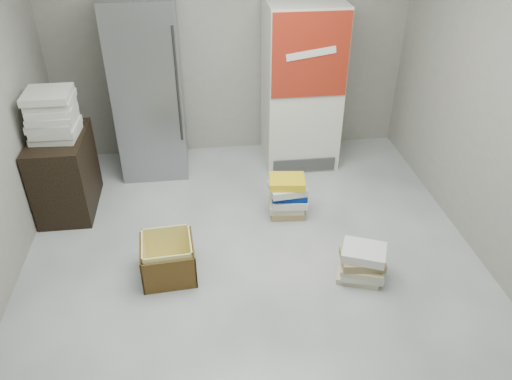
{
  "coord_description": "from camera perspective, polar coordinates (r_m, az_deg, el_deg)",
  "views": [
    {
      "loc": [
        -0.38,
        -2.98,
        2.93
      ],
      "look_at": [
        0.07,
        0.7,
        0.51
      ],
      "focal_mm": 35.0,
      "sensor_mm": 36.0,
      "label": 1
    }
  ],
  "objects": [
    {
      "name": "wood_shelf",
      "position": [
        5.23,
        -20.99,
        1.8
      ],
      "size": [
        0.5,
        0.8,
        0.8
      ],
      "primitive_type": "cube",
      "color": "black",
      "rests_on": "ground"
    },
    {
      "name": "cardboard_box",
      "position": [
        4.29,
        -9.97,
        -7.95
      ],
      "size": [
        0.47,
        0.47,
        0.36
      ],
      "rotation": [
        0.0,
        0.0,
        0.07
      ],
      "color": "yellow",
      "rests_on": "ground"
    },
    {
      "name": "supply_box_stack",
      "position": [
        4.95,
        -22.26,
        7.99
      ],
      "size": [
        0.44,
        0.44,
        0.45
      ],
      "color": "beige",
      "rests_on": "wood_shelf"
    },
    {
      "name": "coke_cooler",
      "position": [
        5.61,
        5.21,
        11.8
      ],
      "size": [
        0.8,
        0.73,
        1.8
      ],
      "color": "silver",
      "rests_on": "ground"
    },
    {
      "name": "phonebook_stack_side",
      "position": [
        4.28,
        12.01,
        -8.2
      ],
      "size": [
        0.44,
        0.4,
        0.31
      ],
      "rotation": [
        0.0,
        0.0,
        -0.25
      ],
      "color": "#BCB289",
      "rests_on": "ground"
    },
    {
      "name": "room_shell",
      "position": [
        3.21,
        0.28,
        12.45
      ],
      "size": [
        4.04,
        5.04,
        2.82
      ],
      "color": "gray",
      "rests_on": "ground"
    },
    {
      "name": "ground",
      "position": [
        4.2,
        0.21,
        -11.17
      ],
      "size": [
        5.0,
        5.0,
        0.0
      ],
      "primitive_type": "plane",
      "color": "silver",
      "rests_on": "ground"
    },
    {
      "name": "phonebook_stack_main",
      "position": [
        4.89,
        3.64,
        -0.75
      ],
      "size": [
        0.39,
        0.32,
        0.42
      ],
      "rotation": [
        0.0,
        0.0,
        -0.02
      ],
      "color": "#8F7950",
      "rests_on": "ground"
    },
    {
      "name": "steel_fridge",
      "position": [
        5.5,
        -12.19,
        11.28
      ],
      "size": [
        0.7,
        0.72,
        1.9
      ],
      "color": "gray",
      "rests_on": "ground"
    }
  ]
}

